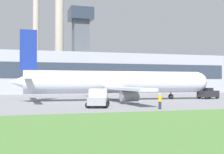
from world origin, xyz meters
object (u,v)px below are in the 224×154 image
Objects in this scene: pushback_tug at (208,94)px; baggage_truck at (98,98)px; airplane at (115,82)px; ground_crew_person at (160,101)px.

pushback_tug is 25.36m from baggage_truck.
baggage_truck is (-5.90, -11.92, -1.83)m from airplane.
ground_crew_person is at bearing -91.30° from airplane.
baggage_truck reaches higher than pushback_tug.
pushback_tug reaches higher than ground_crew_person.
baggage_truck is 3.17× the size of ground_crew_person.
pushback_tug is (16.88, -0.77, -2.01)m from airplane.
airplane is at bearing 88.70° from ground_crew_person.
airplane is 17.37m from ground_crew_person.
ground_crew_person is (-0.39, -17.25, -2.00)m from airplane.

